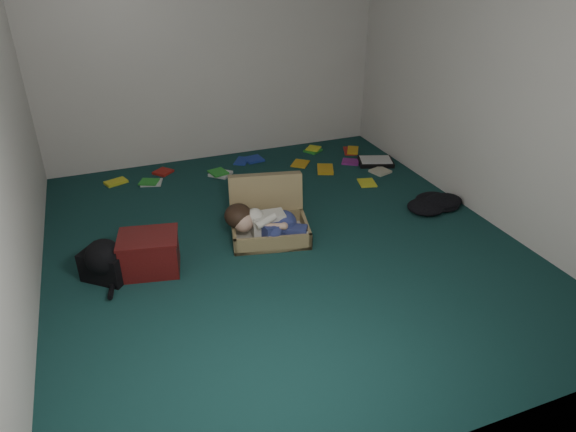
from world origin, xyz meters
TOP-DOWN VIEW (x-y plane):
  - floor at (0.00, 0.00)m, footprint 4.50×4.50m
  - wall_back at (0.00, 2.25)m, footprint 4.50×0.00m
  - wall_front at (0.00, -2.25)m, footprint 4.50×0.00m
  - wall_right at (2.00, 0.00)m, footprint 0.00×4.50m
  - suitcase at (-0.05, 0.24)m, footprint 0.81×0.80m
  - person at (-0.13, 0.08)m, footprint 0.71×0.47m
  - maroon_bin at (-1.15, -0.01)m, footprint 0.53×0.46m
  - backpack at (-1.49, 0.01)m, footprint 0.57×0.55m
  - clothing_pile at (1.70, 0.10)m, footprint 0.54×0.47m
  - paper_tray at (1.70, 1.30)m, footprint 0.48×0.42m
  - book_scatter at (0.50, 1.62)m, footprint 3.12×1.38m

SIDE VIEW (x-z plane):
  - floor at x=0.00m, z-range 0.00..0.00m
  - book_scatter at x=0.50m, z-range 0.00..0.02m
  - paper_tray at x=1.70m, z-range 0.00..0.06m
  - clothing_pile at x=1.70m, z-range 0.00..0.15m
  - backpack at x=-1.49m, z-range 0.00..0.27m
  - suitcase at x=-0.05m, z-range -0.10..0.40m
  - maroon_bin at x=-1.15m, z-range 0.00..0.33m
  - person at x=-0.13m, z-range 0.04..0.35m
  - wall_back at x=0.00m, z-range -0.95..3.55m
  - wall_front at x=0.00m, z-range -0.95..3.55m
  - wall_right at x=2.00m, z-range -0.95..3.55m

